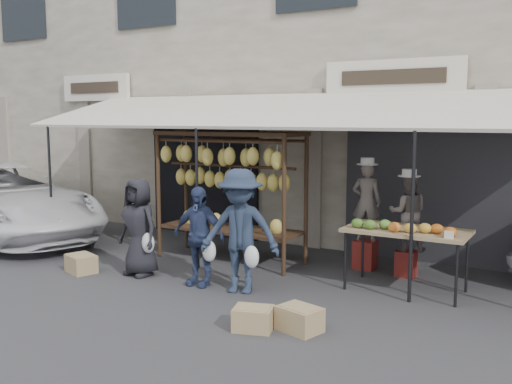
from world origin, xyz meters
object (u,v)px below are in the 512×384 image
(banana_rack, at_px, (228,171))
(produce_table, at_px, (406,231))
(customer_left, at_px, (139,227))
(crate_far, at_px, (81,264))
(customer_right, at_px, (240,231))
(customer_mid, at_px, (199,236))
(crate_near_b, at_px, (300,319))
(vendor_left, at_px, (366,202))
(vendor_right, at_px, (408,213))
(crate_near_a, at_px, (253,319))

(banana_rack, relative_size, produce_table, 1.53)
(customer_left, xyz_separation_m, crate_far, (-0.91, -0.37, -0.62))
(customer_left, xyz_separation_m, customer_right, (1.84, 0.04, 0.11))
(produce_table, height_order, customer_mid, customer_mid)
(customer_left, bearing_deg, customer_mid, 9.43)
(banana_rack, xyz_separation_m, customer_mid, (0.40, -1.41, -0.83))
(customer_left, relative_size, crate_near_b, 3.21)
(customer_mid, bearing_deg, produce_table, 20.76)
(customer_mid, distance_m, customer_right, 0.73)
(customer_right, bearing_deg, crate_near_b, -50.09)
(vendor_left, xyz_separation_m, crate_far, (-3.85, -2.52, -0.97))
(banana_rack, xyz_separation_m, vendor_left, (2.21, 0.70, -0.46))
(vendor_right, distance_m, crate_far, 5.23)
(vendor_left, height_order, customer_left, vendor_left)
(customer_left, distance_m, customer_mid, 1.12)
(vendor_left, bearing_deg, customer_right, 51.97)
(produce_table, distance_m, crate_far, 5.07)
(customer_left, bearing_deg, crate_near_b, -7.72)
(banana_rack, distance_m, crate_far, 2.83)
(crate_near_b, bearing_deg, crate_far, 172.91)
(crate_near_b, bearing_deg, customer_left, 164.68)
(banana_rack, relative_size, customer_right, 1.48)
(crate_near_b, relative_size, crate_far, 1.00)
(customer_right, bearing_deg, produce_table, 14.01)
(customer_mid, bearing_deg, crate_far, -171.50)
(customer_mid, bearing_deg, customer_right, -2.38)
(crate_near_a, bearing_deg, customer_left, 157.71)
(produce_table, relative_size, customer_mid, 1.15)
(customer_left, relative_size, crate_far, 3.20)
(banana_rack, xyz_separation_m, customer_right, (1.11, -1.41, -0.69))
(vendor_left, height_order, vendor_right, vendor_left)
(vendor_left, xyz_separation_m, crate_near_b, (0.28, -3.03, -0.97))
(produce_table, bearing_deg, banana_rack, 175.85)
(customer_left, bearing_deg, crate_far, -150.40)
(customer_left, distance_m, crate_near_a, 3.02)
(crate_far, bearing_deg, banana_rack, 47.99)
(crate_far, bearing_deg, vendor_right, 27.81)
(crate_near_b, bearing_deg, customer_mid, 156.38)
(vendor_right, relative_size, customer_left, 0.78)
(banana_rack, xyz_separation_m, crate_near_a, (2.01, -2.57, -1.44))
(crate_near_b, bearing_deg, banana_rack, 136.97)
(banana_rack, height_order, crate_far, banana_rack)
(crate_near_a, relative_size, crate_far, 0.94)
(produce_table, bearing_deg, crate_near_a, -115.37)
(vendor_left, distance_m, crate_near_a, 3.42)
(crate_near_b, bearing_deg, crate_near_a, -153.77)
(vendor_right, xyz_separation_m, crate_near_a, (-0.91, -3.16, -0.88))
(vendor_right, distance_m, customer_mid, 3.23)
(customer_right, height_order, crate_near_a, customer_right)
(vendor_left, distance_m, vendor_right, 0.73)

